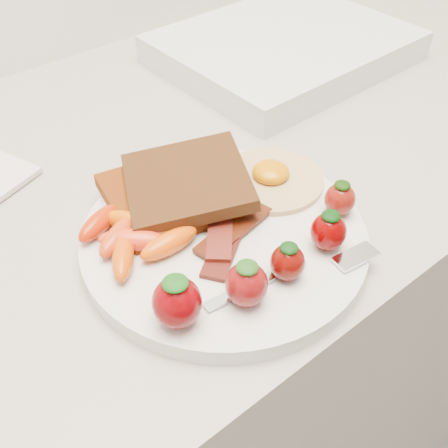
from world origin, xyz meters
TOP-DOWN VIEW (x-y plane):
  - counter at (0.00, 1.70)m, footprint 2.00×0.60m
  - plate at (-0.01, 1.54)m, footprint 0.27×0.27m
  - toast_lower at (-0.03, 1.61)m, footprint 0.14×0.14m
  - toast_upper at (-0.01, 1.60)m, footprint 0.16×0.16m
  - fried_egg at (0.07, 1.57)m, footprint 0.11×0.11m
  - bacon_strips at (-0.02, 1.54)m, footprint 0.11×0.09m
  - baby_carrots at (-0.09, 1.58)m, footprint 0.10×0.10m
  - strawberries at (-0.03, 1.48)m, footprint 0.23×0.06m
  - fork at (0.01, 1.46)m, footprint 0.16×0.06m
  - appliance at (0.30, 1.79)m, footprint 0.34×0.27m

SIDE VIEW (x-z plane):
  - counter at x=0.00m, z-range 0.00..0.90m
  - plate at x=-0.01m, z-range 0.90..0.92m
  - appliance at x=0.30m, z-range 0.90..0.94m
  - fork at x=0.01m, z-range 0.92..0.92m
  - bacon_strips at x=-0.02m, z-range 0.92..0.93m
  - fried_egg at x=0.07m, z-range 0.91..0.93m
  - toast_lower at x=-0.03m, z-range 0.92..0.93m
  - baby_carrots at x=-0.09m, z-range 0.92..0.94m
  - strawberries at x=-0.03m, z-range 0.91..0.96m
  - toast_upper at x=-0.01m, z-range 0.93..0.95m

